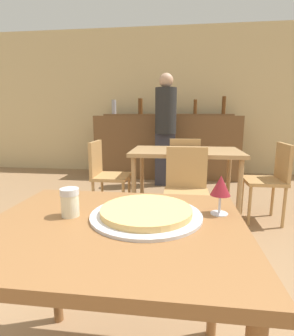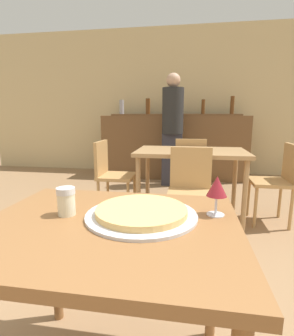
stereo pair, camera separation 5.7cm
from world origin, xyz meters
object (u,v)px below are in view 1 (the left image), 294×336
object	(u,v)px
chair_far_side_front	(186,187)
chair_far_side_left	(105,172)
chair_far_side_back	(184,165)
wine_glass	(221,187)
chair_far_side_right	(271,176)
cheese_shaker	(70,202)
person_standing	(166,126)
pizza_tray	(146,213)

from	to	relation	value
chair_far_side_front	chair_far_side_left	bearing A→B (deg)	149.56
chair_far_side_back	wine_glass	world-z (taller)	wine_glass
chair_far_side_front	chair_far_side_back	distance (m)	1.07
chair_far_side_right	cheese_shaker	xyz separation A→B (m)	(-1.41, -1.92, 0.30)
cheese_shaker	wine_glass	distance (m)	0.60
chair_far_side_left	cheese_shaker	world-z (taller)	cheese_shaker
chair_far_side_right	person_standing	world-z (taller)	person_standing
chair_far_side_left	wine_glass	bearing A→B (deg)	-151.26
chair_far_side_left	pizza_tray	xyz separation A→B (m)	(0.72, -1.90, 0.26)
chair_far_side_left	wine_glass	xyz separation A→B (m)	(1.00, -1.83, 0.36)
chair_far_side_front	chair_far_side_right	distance (m)	1.06
chair_far_side_front	cheese_shaker	world-z (taller)	cheese_shaker
chair_far_side_back	person_standing	world-z (taller)	person_standing
cheese_shaker	person_standing	distance (m)	3.35
cheese_shaker	wine_glass	size ratio (longest dim) A/B	0.71
cheese_shaker	wine_glass	world-z (taller)	wine_glass
chair_far_side_back	chair_far_side_right	xyz separation A→B (m)	(0.91, -0.54, 0.00)
chair_far_side_front	person_standing	xyz separation A→B (m)	(-0.30, 1.95, 0.47)
chair_far_side_front	wine_glass	bearing A→B (deg)	-85.89
chair_far_side_left	person_standing	world-z (taller)	person_standing
cheese_shaker	pizza_tray	bearing A→B (deg)	5.51
chair_far_side_back	person_standing	bearing A→B (deg)	-71.22
chair_far_side_front	pizza_tray	bearing A→B (deg)	-98.19
chair_far_side_right	cheese_shaker	bearing A→B (deg)	-36.13
chair_far_side_left	chair_far_side_right	distance (m)	1.82
chair_far_side_back	person_standing	distance (m)	1.04
pizza_tray	cheese_shaker	distance (m)	0.30
chair_far_side_right	wine_glass	xyz separation A→B (m)	(-0.82, -1.83, 0.36)
person_standing	wine_glass	distance (m)	3.27
pizza_tray	cheese_shaker	size ratio (longest dim) A/B	3.90
chair_far_side_front	pizza_tray	world-z (taller)	chair_far_side_front
chair_far_side_right	pizza_tray	xyz separation A→B (m)	(-1.11, -1.90, 0.26)
chair_far_side_left	cheese_shaker	bearing A→B (deg)	-167.78
cheese_shaker	person_standing	size ratio (longest dim) A/B	0.06
cheese_shaker	chair_far_side_left	bearing A→B (deg)	102.22
person_standing	chair_far_side_left	bearing A→B (deg)	-113.44
chair_far_side_left	pizza_tray	bearing A→B (deg)	-159.34
pizza_tray	wine_glass	bearing A→B (deg)	12.62
chair_far_side_front	cheese_shaker	bearing A→B (deg)	-109.57
chair_far_side_left	chair_far_side_right	bearing A→B (deg)	-90.00
chair_far_side_left	cheese_shaker	xyz separation A→B (m)	(0.42, -1.92, 0.30)
chair_far_side_right	wine_glass	size ratio (longest dim) A/B	5.39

